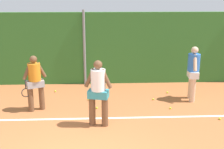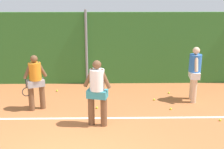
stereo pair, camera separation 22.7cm
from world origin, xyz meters
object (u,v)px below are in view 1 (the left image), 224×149
(tennis_ball_3, at_px, (220,119))
(tennis_ball_4, at_px, (153,99))
(player_backcourt_far, at_px, (193,71))
(tennis_ball_6, at_px, (167,92))
(player_foreground_near, at_px, (98,90))
(tennis_ball_1, at_px, (97,108))
(tennis_ball_8, at_px, (88,99))
(tennis_ball_2, at_px, (55,91))
(player_midcourt, at_px, (35,80))
(tennis_ball_5, at_px, (170,108))

(tennis_ball_3, xyz_separation_m, tennis_ball_4, (-1.63, 1.67, 0.00))
(player_backcourt_far, distance_m, tennis_ball_6, 1.39)
(player_foreground_near, height_order, tennis_ball_4, player_foreground_near)
(tennis_ball_1, bearing_deg, tennis_ball_8, 110.87)
(tennis_ball_2, bearing_deg, tennis_ball_4, -15.82)
(player_foreground_near, bearing_deg, tennis_ball_1, 107.37)
(tennis_ball_1, distance_m, tennis_ball_6, 2.92)
(tennis_ball_2, height_order, tennis_ball_8, same)
(tennis_ball_1, bearing_deg, tennis_ball_6, 27.70)
(tennis_ball_3, bearing_deg, player_backcourt_far, 101.19)
(player_foreground_near, xyz_separation_m, tennis_ball_4, (1.88, 1.85, -1.00))
(player_midcourt, relative_size, tennis_ball_2, 26.43)
(tennis_ball_4, height_order, tennis_ball_8, same)
(tennis_ball_2, distance_m, tennis_ball_5, 4.28)
(player_foreground_near, bearing_deg, tennis_ball_8, 114.72)
(tennis_ball_5, bearing_deg, player_midcourt, 178.38)
(player_foreground_near, height_order, tennis_ball_1, player_foreground_near)
(tennis_ball_8, bearing_deg, player_midcourt, -153.93)
(tennis_ball_4, bearing_deg, tennis_ball_8, 178.07)
(player_foreground_near, relative_size, tennis_ball_3, 27.94)
(player_foreground_near, xyz_separation_m, player_backcourt_far, (3.18, 1.82, 0.01))
(tennis_ball_1, relative_size, tennis_ball_6, 1.00)
(player_backcourt_far, height_order, tennis_ball_5, player_backcourt_far)
(tennis_ball_4, xyz_separation_m, tennis_ball_8, (-2.23, 0.08, 0.00))
(player_foreground_near, height_order, tennis_ball_3, player_foreground_near)
(tennis_ball_3, bearing_deg, tennis_ball_4, 134.31)
(tennis_ball_4, relative_size, tennis_ball_8, 1.00)
(player_backcourt_far, xyz_separation_m, tennis_ball_4, (-1.30, 0.03, -1.01))
(player_foreground_near, xyz_separation_m, tennis_ball_6, (2.53, 2.52, -1.00))
(tennis_ball_2, bearing_deg, player_foreground_near, -60.41)
(tennis_ball_6, distance_m, tennis_ball_8, 2.94)
(player_midcourt, relative_size, player_backcourt_far, 0.94)
(tennis_ball_2, distance_m, tennis_ball_4, 3.63)
(tennis_ball_2, distance_m, tennis_ball_8, 1.56)
(tennis_ball_2, xyz_separation_m, tennis_ball_3, (5.12, -2.66, 0.00))
(player_midcourt, bearing_deg, tennis_ball_6, 172.62)
(player_backcourt_far, bearing_deg, tennis_ball_3, -160.36)
(tennis_ball_3, bearing_deg, tennis_ball_5, 145.51)
(tennis_ball_1, xyz_separation_m, tennis_ball_2, (-1.55, 1.68, 0.00))
(player_foreground_near, relative_size, player_midcourt, 1.06)
(player_foreground_near, distance_m, player_backcourt_far, 3.67)
(player_midcourt, xyz_separation_m, player_backcourt_far, (5.12, 0.67, 0.07))
(player_backcourt_far, height_order, tennis_ball_4, player_backcourt_far)
(player_midcourt, relative_size, tennis_ball_4, 26.43)
(tennis_ball_5, xyz_separation_m, tennis_ball_6, (0.25, 1.49, 0.00))
(player_foreground_near, height_order, tennis_ball_2, player_foreground_near)
(player_backcourt_far, relative_size, tennis_ball_1, 28.10)
(tennis_ball_4, distance_m, tennis_ball_6, 0.93)
(player_backcourt_far, bearing_deg, tennis_ball_1, 109.97)
(tennis_ball_1, relative_size, tennis_ball_4, 1.00)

